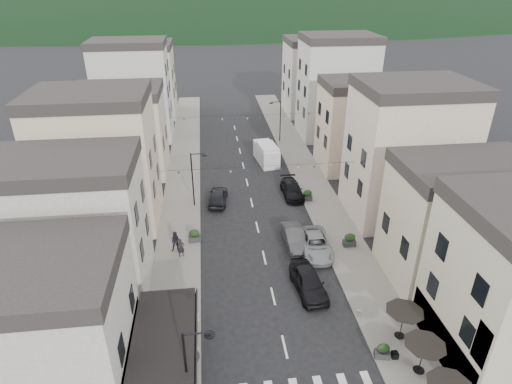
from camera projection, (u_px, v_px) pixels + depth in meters
sidewalk_left at (183, 182)px, 50.40m from camera, size 4.00×76.00×0.12m
sidewalk_right at (308, 175)px, 51.97m from camera, size 4.00×76.00×0.12m
hill_backdrop at (207, 8)px, 287.66m from camera, size 640.00×360.00×70.00m
boutique_building at (18, 335)px, 23.93m from camera, size 12.00×8.00×8.00m
boutique_awning at (168, 333)px, 25.20m from camera, size 3.77×7.50×3.28m
buildings_row_left at (123, 119)px, 51.96m from camera, size 10.20×54.16×14.00m
buildings_row_right at (356, 112)px, 53.89m from camera, size 10.20×54.16×14.50m
cafe_terrace at (424, 348)px, 25.18m from camera, size 2.50×8.10×2.53m
streetlamp_left_near at (191, 365)px, 22.44m from camera, size 1.70×0.56×6.00m
streetlamp_left_far at (195, 174)px, 43.61m from camera, size 1.70×0.56×6.00m
streetlamp_right_far at (278, 117)px, 60.72m from camera, size 1.70×0.56×6.00m
bollards at (286, 348)px, 27.64m from camera, size 11.66×10.26×0.60m
bunting_near at (256, 170)px, 39.80m from camera, size 19.00×0.28×0.62m
bunting_far at (241, 118)px, 53.91m from camera, size 19.00×0.28×0.62m
parked_car_a at (309, 282)px, 32.84m from camera, size 2.54×5.24×1.72m
parked_car_b at (294, 238)px, 38.47m from camera, size 1.78×4.78×1.56m
parked_car_c at (316, 244)px, 37.56m from camera, size 2.80×5.64×1.54m
parked_car_d at (292, 189)px, 47.09m from camera, size 2.15×5.09×1.47m
parked_car_e at (218, 196)px, 45.54m from camera, size 2.45×4.80×1.57m
delivery_van at (266, 153)px, 55.06m from camera, size 2.85×5.65×2.59m
pedestrian_a at (181, 248)px, 36.71m from camera, size 0.72×0.59×1.71m
pedestrian_b at (176, 242)px, 37.35m from camera, size 0.97×0.78×1.93m
planter_la at (191, 353)px, 26.98m from camera, size 1.09×0.84×1.08m
planter_lb at (194, 236)px, 38.87m from camera, size 1.15×0.71×1.23m
planter_ra at (383, 351)px, 27.14m from camera, size 1.06×0.72×1.09m
planter_rb at (350, 240)px, 38.22m from camera, size 1.15×0.66×1.27m
planter_rc at (307, 195)px, 45.92m from camera, size 1.17×0.79×1.21m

